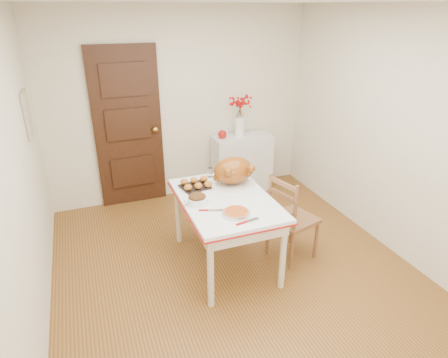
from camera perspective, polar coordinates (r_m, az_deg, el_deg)
name	(u,v)px	position (r m, az deg, el deg)	size (l,w,h in m)	color
floor	(237,272)	(4.03, 1.87, -13.58)	(3.50, 4.00, 0.00)	#573413
ceiling	(241,0)	(3.19, 2.53, 24.77)	(3.50, 4.00, 0.00)	white
wall_back	(180,106)	(5.23, -6.50, 10.57)	(3.50, 0.00, 2.50)	beige
wall_front	(415,309)	(1.98, 26.28, -16.74)	(3.50, 0.00, 2.50)	beige
wall_left	(18,187)	(3.21, -28.00, -1.05)	(0.00, 4.00, 2.50)	beige
wall_right	(396,135)	(4.37, 23.96, 5.90)	(0.00, 4.00, 2.50)	beige
door_back	(128,129)	(5.14, -13.91, 7.22)	(0.85, 0.06, 2.06)	black
photo_board	(27,114)	(4.27, -26.97, 8.49)	(0.03, 0.35, 0.45)	#C7BF8B
sideboard	(242,163)	(5.54, 2.66, 2.32)	(0.82, 0.36, 0.82)	silver
kitchen_table	(226,231)	(3.96, 0.26, -7.68)	(0.87, 1.26, 0.76)	white
chair_oak	(293,217)	(4.08, 10.16, -5.51)	(0.42, 0.42, 0.95)	brown
berry_vase	(240,117)	(5.31, 2.34, 9.16)	(0.29, 0.29, 0.56)	white
apple	(222,134)	(5.28, -0.25, 6.60)	(0.12, 0.12, 0.12)	#9D0E0A
turkey_platter	(233,172)	(3.97, 1.35, 1.06)	(0.48, 0.38, 0.30)	brown
pumpkin_pie	(236,212)	(3.47, 1.80, -4.89)	(0.24, 0.24, 0.05)	#A94518
stuffing_dish	(197,199)	(3.65, -3.97, -2.93)	(0.25, 0.19, 0.10)	#593618
rolls_tray	(196,184)	(3.98, -4.12, -0.70)	(0.30, 0.24, 0.08)	#C26A24
pie_server	(247,221)	(3.37, 3.47, -6.23)	(0.23, 0.07, 0.01)	silver
carving_knife	(212,210)	(3.54, -1.79, -4.60)	(0.24, 0.06, 0.01)	silver
drinking_glass	(210,172)	(4.21, -2.08, 0.99)	(0.06, 0.06, 0.10)	white
shaker_pair	(235,172)	(4.24, 1.59, 1.03)	(0.09, 0.04, 0.09)	white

